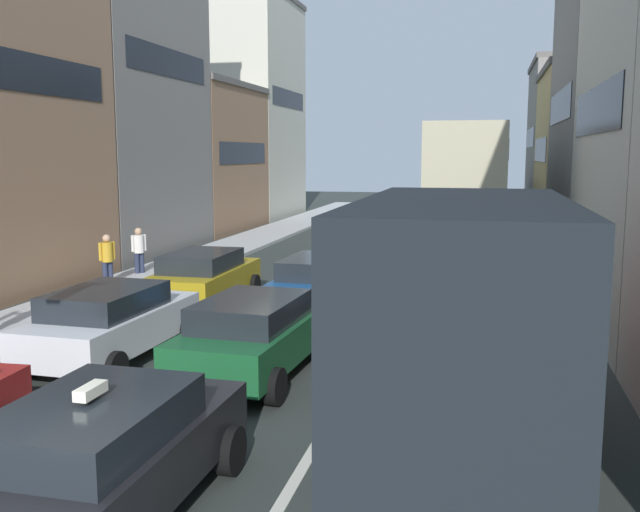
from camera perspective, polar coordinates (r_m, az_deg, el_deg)
sidewalk_left at (r=27.34m, az=-9.91°, el=-0.37°), size 2.60×64.00×0.14m
lane_stripe_left at (r=25.82m, az=0.37°, el=-0.89°), size 0.16×60.00×0.01m
lane_stripe_right at (r=25.30m, az=7.90°, el=-1.16°), size 0.16×60.00×0.01m
building_row_left at (r=31.80m, az=-17.31°, el=11.38°), size 7.20×43.90×14.25m
removalist_box_truck at (r=9.62m, az=11.42°, el=-4.77°), size 2.72×7.71×3.58m
taxi_centre_lane_front at (r=8.49m, az=-17.14°, el=-15.11°), size 2.12×4.33×1.66m
sedan_centre_lane_second at (r=13.30m, az=-5.31°, el=-6.22°), size 2.26×4.39×1.49m
wagon_left_lane_second at (r=14.78m, az=-16.46°, el=-5.06°), size 2.19×4.36×1.49m
hatchback_centre_lane_third at (r=18.28m, az=0.00°, el=-2.19°), size 2.20×4.37×1.49m
sedan_left_lane_third at (r=19.49m, az=-9.31°, el=-1.65°), size 2.07×4.30×1.49m
sedan_right_lane_behind_truck at (r=16.69m, az=10.59°, el=-3.34°), size 2.26×4.40×1.49m
wagon_right_lane_far at (r=22.10m, az=11.98°, el=-0.55°), size 2.21×4.37×1.49m
bus_mid_queue_primary at (r=26.66m, az=11.91°, el=5.33°), size 2.88×10.53×5.06m
bus_far_queue_secondary at (r=40.09m, az=12.63°, el=4.70°), size 2.83×10.51×2.90m
pedestrian_near_kerb at (r=22.66m, az=-16.71°, el=-0.13°), size 0.34×0.47×1.66m
pedestrian_far_sidewalk at (r=24.40m, az=-14.33°, el=0.54°), size 0.36×0.46×1.66m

